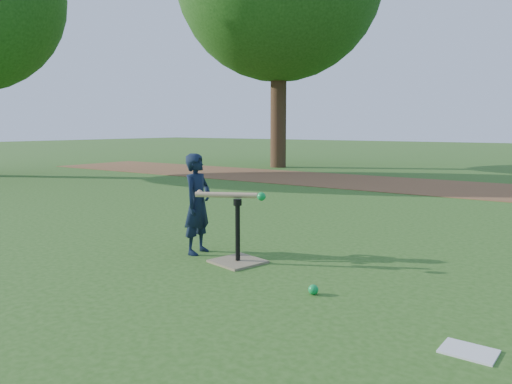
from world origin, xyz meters
The scene contains 7 objects.
ground centered at (0.00, 0.00, 0.00)m, with size 80.00×80.00×0.00m, color #285116.
dirt_strip centered at (0.00, 7.50, 0.01)m, with size 24.00×3.00×0.01m, color brown.
child centered at (-0.71, 0.35, 0.51)m, with size 0.37×0.25×1.02m, color black.
wiffle_ball_ground centered at (0.88, -0.09, 0.04)m, with size 0.08×0.08×0.08m, color #0D943D.
clipboard centered at (2.09, -0.45, 0.01)m, with size 0.30×0.23×0.01m, color silver.
batting_tee centered at (-0.16, 0.29, 0.11)m, with size 0.51×0.51×0.61m.
swing_action centered at (-0.23, 0.28, 0.65)m, with size 0.74×0.32×0.08m.
Camera 1 is at (2.68, -3.39, 1.29)m, focal length 35.00 mm.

